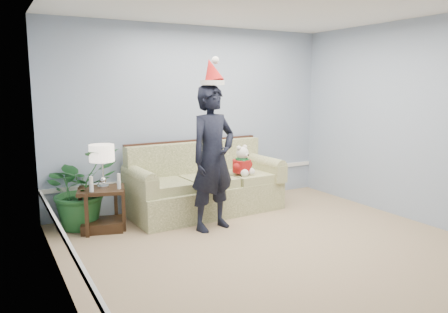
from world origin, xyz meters
TOP-DOWN VIEW (x-y plane):
  - room_shell at (0.00, 0.00)m, footprint 4.54×5.04m
  - wainscot_trim at (-1.18, 1.18)m, footprint 4.49×4.99m
  - sofa at (-0.06, 2.05)m, footprint 2.22×1.04m
  - side_table at (-1.57, 1.92)m, footprint 0.67×0.61m
  - table_lamp at (-1.54, 1.94)m, footprint 0.31×0.31m
  - candle_pair at (-1.55, 1.78)m, footprint 0.39×0.05m
  - houseplant at (-1.78, 2.16)m, footprint 1.14×1.06m
  - man at (-0.31, 1.30)m, footprint 0.75×0.58m
  - santa_hat at (-0.31, 1.31)m, footprint 0.39×0.42m
  - teddy_bear at (0.44, 1.81)m, footprint 0.34×0.35m

SIDE VIEW (x-z plane):
  - side_table at x=-1.57m, z-range -0.06..0.48m
  - sofa at x=-0.06m, z-range -0.15..0.87m
  - wainscot_trim at x=-1.18m, z-range 0.42..0.48m
  - houseplant at x=-1.78m, z-range 0.00..1.04m
  - candle_pair at x=-1.55m, z-range 0.54..0.73m
  - teddy_bear at x=0.44m, z-range 0.47..0.92m
  - man at x=-0.31m, z-range 0.00..1.84m
  - table_lamp at x=-1.54m, z-range 0.69..1.24m
  - room_shell at x=0.00m, z-range -0.02..2.72m
  - santa_hat at x=-0.31m, z-range 1.80..2.16m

